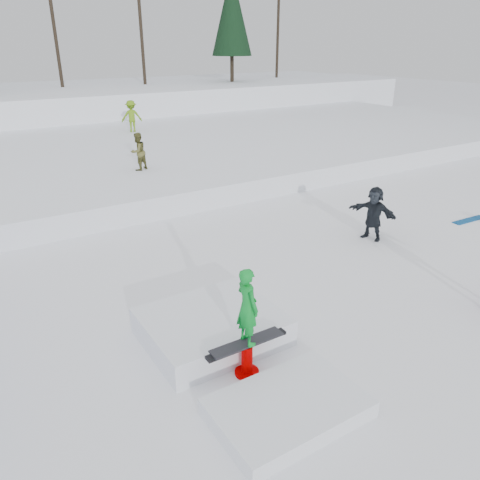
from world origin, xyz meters
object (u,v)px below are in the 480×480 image
walker_olive (138,152)px  spectator_dark (374,213)px  walker_ygreen (132,116)px  jib_rail_feature (230,343)px

walker_olive → spectator_dark: size_ratio=0.90×
walker_ygreen → spectator_dark: bearing=109.6°
walker_olive → spectator_dark: 9.50m
jib_rail_feature → walker_ygreen: bearing=74.8°
jib_rail_feature → walker_olive: bearing=77.3°
walker_olive → jib_rail_feature: walker_olive is taller
spectator_dark → jib_rail_feature: 7.14m
walker_olive → walker_ygreen: (2.74, 8.24, 0.12)m
spectator_dark → walker_olive: bearing=-170.6°
spectator_dark → jib_rail_feature: size_ratio=0.37×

